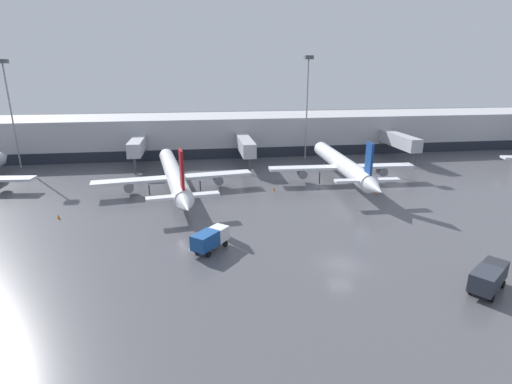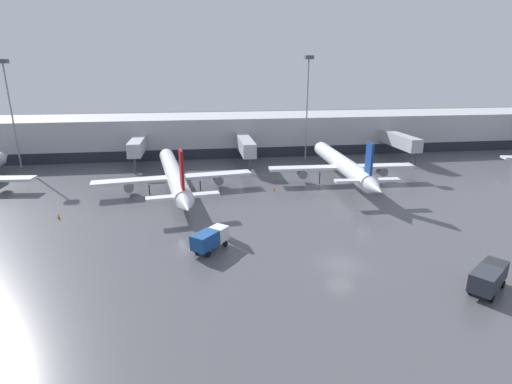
# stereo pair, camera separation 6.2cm
# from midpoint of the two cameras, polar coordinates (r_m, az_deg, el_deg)

# --- Properties ---
(ground_plane) EXTENTS (320.00, 320.00, 0.00)m
(ground_plane) POSITION_cam_midpoint_polar(r_m,az_deg,el_deg) (44.38, 12.11, -10.11)
(ground_plane) COLOR #4C4C51
(terminal_building) EXTENTS (160.00, 31.73, 9.00)m
(terminal_building) POSITION_cam_midpoint_polar(r_m,az_deg,el_deg) (100.79, 0.04, 8.40)
(terminal_building) COLOR #B2B2B7
(terminal_building) RESTS_ON ground_plane
(parked_jet_1) EXTENTS (26.92, 35.54, 9.47)m
(parked_jet_1) POSITION_cam_midpoint_polar(r_m,az_deg,el_deg) (74.56, 12.19, 3.88)
(parked_jet_1) COLOR silver
(parked_jet_1) RESTS_ON ground_plane
(parked_jet_2) EXTENTS (26.66, 37.65, 9.70)m
(parked_jet_2) POSITION_cam_midpoint_polar(r_m,az_deg,el_deg) (68.76, -11.66, 2.40)
(parked_jet_2) COLOR silver
(parked_jet_2) RESTS_ON ground_plane
(service_truck_1) EXTENTS (5.63, 4.93, 2.46)m
(service_truck_1) POSITION_cam_midpoint_polar(r_m,az_deg,el_deg) (43.81, 30.27, -10.38)
(service_truck_1) COLOR #2D333D
(service_truck_1) RESTS_ON ground_plane
(service_truck_2) EXTENTS (4.69, 5.05, 2.44)m
(service_truck_2) POSITION_cam_midpoint_polar(r_m,az_deg,el_deg) (46.24, -6.60, -6.57)
(service_truck_2) COLOR #19478C
(service_truck_2) RESTS_ON ground_plane
(traffic_cone_0) EXTENTS (0.50, 0.50, 0.66)m
(traffic_cone_0) POSITION_cam_midpoint_polar(r_m,az_deg,el_deg) (80.96, 7.03, 3.03)
(traffic_cone_0) COLOR orange
(traffic_cone_0) RESTS_ON ground_plane
(traffic_cone_1) EXTENTS (0.45, 0.45, 0.79)m
(traffic_cone_1) POSITION_cam_midpoint_polar(r_m,az_deg,el_deg) (69.86, 16.93, 0.13)
(traffic_cone_1) COLOR orange
(traffic_cone_1) RESTS_ON ground_plane
(traffic_cone_2) EXTENTS (0.37, 0.37, 0.70)m
(traffic_cone_2) POSITION_cam_midpoint_polar(r_m,az_deg,el_deg) (62.24, -26.41, -3.12)
(traffic_cone_2) COLOR orange
(traffic_cone_2) RESTS_ON ground_plane
(traffic_cone_4) EXTENTS (0.43, 0.43, 0.68)m
(traffic_cone_4) POSITION_cam_midpoint_polar(r_m,az_deg,el_deg) (68.51, 2.52, 0.50)
(traffic_cone_4) COLOR orange
(traffic_cone_4) RESTS_ON ground_plane
(apron_light_mast_0) EXTENTS (1.80, 1.80, 21.77)m
(apron_light_mast_0) POSITION_cam_midpoint_polar(r_m,az_deg,el_deg) (96.07, -32.10, 12.77)
(apron_light_mast_0) COLOR gray
(apron_light_mast_0) RESTS_ON ground_plane
(apron_light_mast_2) EXTENTS (1.80, 1.80, 22.69)m
(apron_light_mast_2) POSITION_cam_midpoint_polar(r_m,az_deg,el_deg) (91.67, 7.40, 15.47)
(apron_light_mast_2) COLOR gray
(apron_light_mast_2) RESTS_ON ground_plane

